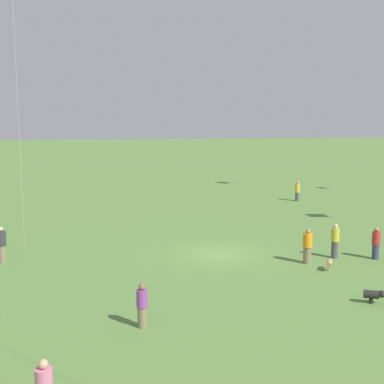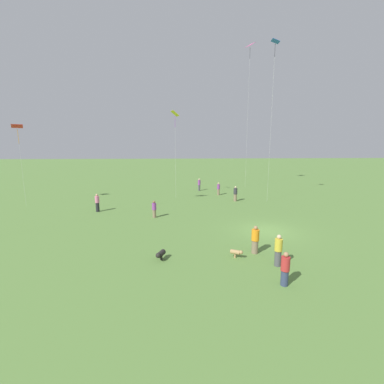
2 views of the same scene
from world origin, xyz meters
The scene contains 9 objects.
ground_plane centered at (0.00, 0.00, 0.00)m, with size 240.00×240.00×0.00m, color #5B843D.
person_1 centered at (-9.96, -16.03, 0.86)m, with size 0.55×0.55×1.75m.
person_2 centered at (11.29, -0.04, 0.91)m, with size 0.54×0.54×1.86m.
person_3 centered at (-4.17, 2.33, 0.88)m, with size 0.65×0.65×1.80m.
person_5 centered at (4.55, 9.33, 0.81)m, with size 0.51×0.51×1.64m.
person_6 centered at (-8.00, 2.06, 0.84)m, with size 0.48×0.48×1.71m.
person_9 centered at (-5.96, 1.57, 0.91)m, with size 0.44×0.44×1.84m.
dog_0 centered at (-4.83, 8.25, 0.38)m, with size 0.86×0.57×0.58m.
dog_1 centered at (-4.80, 3.66, 0.37)m, with size 0.54×0.75×0.53m.
Camera 1 is at (5.32, 27.68, 7.73)m, focal length 50.00 mm.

